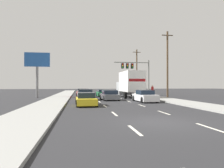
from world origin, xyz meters
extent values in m
plane|color=#2B2B2D|center=(0.00, 25.00, 0.00)|extent=(140.00, 140.00, 0.00)
cube|color=#9E9E99|center=(6.82, 20.00, 0.07)|extent=(3.13, 80.00, 0.14)
cube|color=#9E9E99|center=(-6.82, 20.00, 0.07)|extent=(3.13, 80.00, 0.14)
cube|color=silver|center=(-1.70, -1.62, 0.00)|extent=(0.14, 2.00, 0.01)
cube|color=silver|center=(-1.70, 3.38, 0.00)|extent=(0.14, 2.00, 0.01)
cube|color=silver|center=(-1.70, 8.38, 0.00)|extent=(0.14, 2.00, 0.01)
cube|color=silver|center=(-1.70, 13.38, 0.00)|extent=(0.14, 2.00, 0.01)
cube|color=silver|center=(-1.70, 18.38, 0.00)|extent=(0.14, 2.00, 0.01)
cube|color=silver|center=(-1.70, 23.38, 0.00)|extent=(0.14, 2.00, 0.01)
cube|color=silver|center=(-1.70, 28.38, 0.00)|extent=(0.14, 2.00, 0.01)
cube|color=silver|center=(-1.70, 33.38, 0.00)|extent=(0.14, 2.00, 0.01)
cube|color=silver|center=(-1.70, 38.38, 0.00)|extent=(0.14, 2.00, 0.01)
cube|color=silver|center=(-1.70, 43.38, 0.00)|extent=(0.14, 2.00, 0.01)
cube|color=silver|center=(-1.70, 48.38, 0.00)|extent=(0.14, 2.00, 0.01)
cube|color=silver|center=(1.70, -1.62, 0.00)|extent=(0.14, 2.00, 0.01)
cube|color=silver|center=(1.70, 3.38, 0.00)|extent=(0.14, 2.00, 0.01)
cube|color=silver|center=(1.70, 8.38, 0.00)|extent=(0.14, 2.00, 0.01)
cube|color=silver|center=(1.70, 13.38, 0.00)|extent=(0.14, 2.00, 0.01)
cube|color=silver|center=(1.70, 18.38, 0.00)|extent=(0.14, 2.00, 0.01)
cube|color=silver|center=(1.70, 23.38, 0.00)|extent=(0.14, 2.00, 0.01)
cube|color=silver|center=(1.70, 28.38, 0.00)|extent=(0.14, 2.00, 0.01)
cube|color=silver|center=(1.70, 33.38, 0.00)|extent=(0.14, 2.00, 0.01)
cube|color=silver|center=(1.70, 38.38, 0.00)|extent=(0.14, 2.00, 0.01)
cube|color=silver|center=(1.70, 43.38, 0.00)|extent=(0.14, 2.00, 0.01)
cube|color=silver|center=(1.70, 48.38, 0.00)|extent=(0.14, 2.00, 0.01)
cube|color=red|center=(-3.39, 22.65, 0.48)|extent=(1.97, 4.30, 0.67)
cube|color=#192333|center=(-3.39, 22.41, 1.07)|extent=(1.67, 2.12, 0.52)
cylinder|color=black|center=(-4.30, 24.18, 0.32)|extent=(0.24, 0.65, 0.64)
cylinder|color=black|center=(-2.61, 24.25, 0.32)|extent=(0.24, 0.65, 0.64)
cylinder|color=black|center=(-4.18, 21.05, 0.32)|extent=(0.24, 0.65, 0.64)
cylinder|color=black|center=(-2.49, 21.11, 0.32)|extent=(0.24, 0.65, 0.64)
cube|color=tan|center=(-3.17, 16.61, 0.48)|extent=(1.93, 4.66, 0.67)
cube|color=#192333|center=(-3.17, 16.57, 1.09)|extent=(1.67, 2.09, 0.55)
cylinder|color=black|center=(-4.07, 18.36, 0.32)|extent=(0.23, 0.64, 0.64)
cylinder|color=black|center=(-2.34, 18.39, 0.32)|extent=(0.23, 0.64, 0.64)
cylinder|color=black|center=(-4.01, 14.84, 0.32)|extent=(0.23, 0.64, 0.64)
cylinder|color=black|center=(-2.28, 14.87, 0.32)|extent=(0.23, 0.64, 0.64)
cube|color=yellow|center=(-3.36, 9.30, 0.42)|extent=(1.86, 4.24, 0.56)
cube|color=#192333|center=(-3.36, 9.28, 0.95)|extent=(1.58, 2.09, 0.49)
cylinder|color=black|center=(-4.21, 10.81, 0.32)|extent=(0.24, 0.65, 0.64)
cylinder|color=black|center=(-2.61, 10.86, 0.32)|extent=(0.24, 0.65, 0.64)
cylinder|color=black|center=(-4.10, 7.73, 0.32)|extent=(0.24, 0.65, 0.64)
cylinder|color=black|center=(-2.50, 7.79, 0.32)|extent=(0.24, 0.65, 0.64)
cube|color=#196B38|center=(-0.14, 23.72, 0.45)|extent=(1.91, 4.11, 0.63)
cube|color=#192333|center=(-0.14, 23.49, 0.97)|extent=(1.62, 1.76, 0.41)
cylinder|color=black|center=(-1.02, 25.18, 0.32)|extent=(0.24, 0.65, 0.64)
cylinder|color=black|center=(0.64, 25.23, 0.32)|extent=(0.24, 0.65, 0.64)
cylinder|color=black|center=(-0.93, 22.22, 0.32)|extent=(0.24, 0.65, 0.64)
cylinder|color=black|center=(0.73, 22.27, 0.32)|extent=(0.24, 0.65, 0.64)
cube|color=slate|center=(-0.19, 15.97, 0.44)|extent=(2.04, 4.35, 0.61)
cube|color=#192333|center=(-0.18, 15.83, 1.00)|extent=(1.73, 2.17, 0.51)
cylinder|color=black|center=(-1.12, 17.53, 0.32)|extent=(0.25, 0.65, 0.64)
cylinder|color=black|center=(0.62, 17.60, 0.32)|extent=(0.25, 0.65, 0.64)
cylinder|color=black|center=(-1.00, 14.35, 0.32)|extent=(0.25, 0.65, 0.64)
cylinder|color=black|center=(0.75, 14.42, 0.32)|extent=(0.25, 0.65, 0.64)
cube|color=white|center=(3.51, 19.17, 2.39)|extent=(2.62, 5.63, 2.87)
cube|color=red|center=(3.57, 16.40, 2.53)|extent=(2.25, 0.09, 0.36)
cube|color=#B7BABF|center=(3.42, 23.06, 1.33)|extent=(2.45, 2.26, 2.06)
cylinder|color=black|center=(2.22, 23.03, 0.48)|extent=(0.32, 0.97, 0.96)
cylinder|color=black|center=(4.62, 23.09, 0.48)|extent=(0.32, 0.97, 0.96)
cylinder|color=black|center=(2.33, 18.03, 0.48)|extent=(0.32, 0.97, 0.96)
cylinder|color=black|center=(4.73, 18.08, 0.48)|extent=(0.32, 0.97, 0.96)
cube|color=white|center=(3.34, 12.45, 0.49)|extent=(1.87, 4.27, 0.69)
cube|color=#192333|center=(3.34, 12.41, 1.08)|extent=(1.60, 1.87, 0.49)
cylinder|color=black|center=(2.47, 14.00, 0.32)|extent=(0.24, 0.65, 0.64)
cylinder|color=black|center=(4.13, 14.04, 0.32)|extent=(0.24, 0.65, 0.64)
cylinder|color=black|center=(2.55, 10.87, 0.32)|extent=(0.24, 0.65, 0.64)
cylinder|color=black|center=(4.20, 10.91, 0.32)|extent=(0.24, 0.65, 0.64)
cylinder|color=#595B56|center=(8.84, 27.07, 3.26)|extent=(0.20, 0.20, 6.51)
cylinder|color=#595B56|center=(5.58, 27.07, 6.04)|extent=(6.53, 0.14, 0.14)
cube|color=black|center=(5.66, 27.07, 5.39)|extent=(0.40, 0.56, 0.95)
sphere|color=red|center=(5.66, 26.76, 5.69)|extent=(0.20, 0.20, 0.20)
sphere|color=orange|center=(5.66, 26.76, 5.39)|extent=(0.20, 0.20, 0.20)
sphere|color=green|center=(5.66, 26.76, 5.09)|extent=(0.20, 0.20, 0.20)
cube|color=black|center=(4.76, 27.07, 5.39)|extent=(0.40, 0.56, 0.95)
sphere|color=red|center=(4.76, 26.76, 5.69)|extent=(0.20, 0.20, 0.20)
sphere|color=orange|center=(4.76, 26.76, 5.39)|extent=(0.20, 0.20, 0.20)
sphere|color=green|center=(4.76, 26.76, 5.09)|extent=(0.20, 0.20, 0.20)
cube|color=black|center=(3.86, 27.07, 5.39)|extent=(0.40, 0.56, 0.95)
sphere|color=red|center=(3.86, 26.76, 5.69)|extent=(0.20, 0.20, 0.20)
sphere|color=orange|center=(3.86, 26.76, 5.39)|extent=(0.20, 0.20, 0.20)
sphere|color=green|center=(3.86, 26.76, 5.09)|extent=(0.20, 0.20, 0.20)
cylinder|color=brown|center=(9.59, 20.48, 5.11)|extent=(0.28, 0.28, 10.22)
cube|color=brown|center=(9.59, 20.48, 9.62)|extent=(1.80, 0.12, 0.12)
cylinder|color=brown|center=(8.88, 35.28, 4.94)|extent=(0.28, 0.28, 9.89)
cube|color=brown|center=(8.88, 35.28, 9.29)|extent=(1.80, 0.12, 0.12)
cylinder|color=slate|center=(-10.14, 22.38, 2.32)|extent=(0.36, 0.36, 4.64)
cube|color=#2659A5|center=(-10.14, 22.38, 5.69)|extent=(3.66, 0.20, 2.10)
cylinder|color=brown|center=(6.82, 19.60, 0.54)|extent=(0.32, 0.32, 0.80)
cylinder|color=red|center=(6.82, 19.60, 1.29)|extent=(0.38, 0.38, 0.70)
sphere|color=tan|center=(6.82, 19.60, 1.75)|extent=(0.22, 0.22, 0.22)
camera|label=1|loc=(-4.00, -10.01, 1.87)|focal=33.38mm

